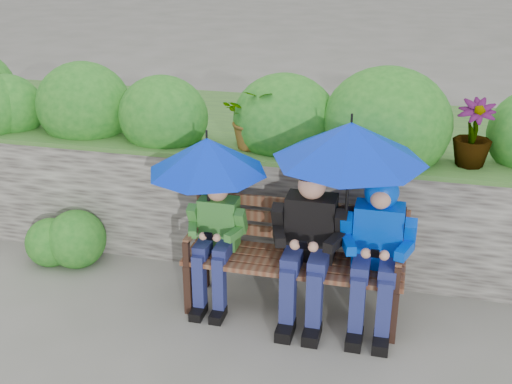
% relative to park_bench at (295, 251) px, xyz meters
% --- Properties ---
extents(ground, '(60.00, 60.00, 0.00)m').
position_rel_park_bench_xyz_m(ground, '(-0.31, -0.10, -0.50)').
color(ground, '#63655B').
rests_on(ground, ground).
extents(garden_backdrop, '(8.00, 2.87, 1.82)m').
position_rel_park_bench_xyz_m(garden_backdrop, '(-0.34, 1.46, 0.16)').
color(garden_backdrop, '#45403C').
rests_on(garden_backdrop, ground).
extents(park_bench, '(1.66, 0.49, 0.87)m').
position_rel_park_bench_xyz_m(park_bench, '(0.00, 0.00, 0.00)').
color(park_bench, black).
rests_on(park_bench, ground).
extents(boy_left, '(0.45, 0.52, 1.04)m').
position_rel_park_bench_xyz_m(boy_left, '(-0.61, -0.07, 0.09)').
color(boy_left, '#43863A').
rests_on(boy_left, ground).
extents(boy_middle, '(0.55, 0.64, 1.18)m').
position_rel_park_bench_xyz_m(boy_middle, '(0.11, -0.08, 0.15)').
color(boy_middle, black).
rests_on(boy_middle, ground).
extents(boy_right, '(0.53, 0.65, 1.16)m').
position_rel_park_bench_xyz_m(boy_right, '(0.61, -0.07, 0.18)').
color(boy_right, '#0045C7').
rests_on(boy_right, ground).
extents(umbrella_left, '(0.91, 0.91, 0.75)m').
position_rel_park_bench_xyz_m(umbrella_left, '(-0.67, -0.04, 0.73)').
color(umbrella_left, '#0127D5').
rests_on(umbrella_left, ground).
extents(umbrella_right, '(1.09, 1.09, 0.92)m').
position_rel_park_bench_xyz_m(umbrella_right, '(0.37, -0.05, 0.92)').
color(umbrella_right, '#0127D5').
rests_on(umbrella_right, ground).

